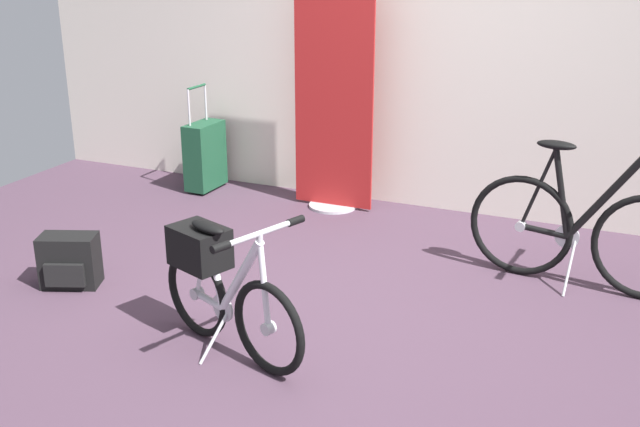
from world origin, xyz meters
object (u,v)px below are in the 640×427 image
object	(u,v)px
display_bike_left	(583,230)
backpack_on_floor	(70,261)
rolling_suitcase	(205,155)
folding_bike_foreground	(220,282)
floor_banner_stand	(334,107)

from	to	relation	value
display_bike_left	backpack_on_floor	bearing A→B (deg)	-156.75
display_bike_left	rolling_suitcase	size ratio (longest dim) A/B	1.58
folding_bike_foreground	rolling_suitcase	world-z (taller)	rolling_suitcase
floor_banner_stand	rolling_suitcase	world-z (taller)	floor_banner_stand
floor_banner_stand	rolling_suitcase	size ratio (longest dim) A/B	2.04
floor_banner_stand	display_bike_left	xyz separation A→B (m)	(1.83, -0.72, -0.41)
folding_bike_foreground	display_bike_left	size ratio (longest dim) A/B	0.71
folding_bike_foreground	rolling_suitcase	xyz separation A→B (m)	(-1.39, 2.14, -0.07)
folding_bike_foreground	rolling_suitcase	size ratio (longest dim) A/B	1.13
floor_banner_stand	backpack_on_floor	distance (m)	2.15
display_bike_left	rolling_suitcase	distance (m)	3.01
backpack_on_floor	floor_banner_stand	bearing A→B (deg)	65.31
display_bike_left	floor_banner_stand	bearing A→B (deg)	158.47
floor_banner_stand	backpack_on_floor	world-z (taller)	floor_banner_stand
floor_banner_stand	folding_bike_foreground	size ratio (longest dim) A/B	1.81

